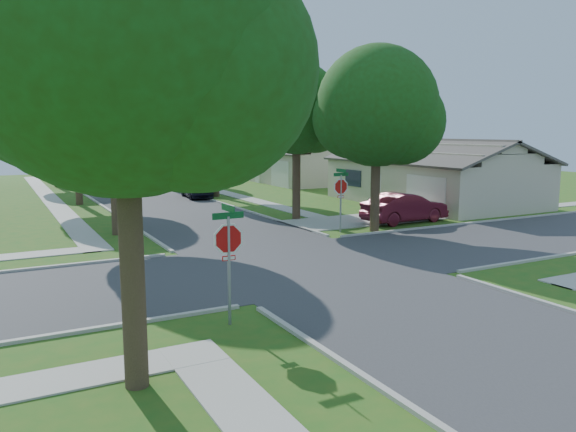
# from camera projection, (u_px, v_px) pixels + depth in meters

# --- Properties ---
(ground) EXTENTS (100.00, 100.00, 0.00)m
(ground) POSITION_uv_depth(u_px,v_px,m) (302.00, 264.00, 20.10)
(ground) COLOR #27601A
(ground) RESTS_ON ground
(road_ns) EXTENTS (7.00, 100.00, 0.02)m
(road_ns) POSITION_uv_depth(u_px,v_px,m) (302.00, 264.00, 20.10)
(road_ns) COLOR #333335
(road_ns) RESTS_ON ground
(sidewalk_ne) EXTENTS (1.20, 40.00, 0.04)m
(sidewalk_ne) POSITION_uv_depth(u_px,v_px,m) (211.00, 189.00, 45.62)
(sidewalk_ne) COLOR #9E9B91
(sidewalk_ne) RESTS_ON ground
(sidewalk_nw) EXTENTS (1.20, 40.00, 0.04)m
(sidewalk_nw) POSITION_uv_depth(u_px,v_px,m) (49.00, 197.00, 39.97)
(sidewalk_nw) COLOR #9E9B91
(sidewalk_nw) RESTS_ON ground
(driveway) EXTENTS (8.80, 3.60, 0.05)m
(driveway) POSITION_uv_depth(u_px,v_px,m) (366.00, 220.00, 29.96)
(driveway) COLOR #9E9B91
(driveway) RESTS_ON ground
(stop_sign_sw) EXTENTS (1.05, 0.80, 2.98)m
(stop_sign_sw) POSITION_uv_depth(u_px,v_px,m) (229.00, 244.00, 13.51)
(stop_sign_sw) COLOR gray
(stop_sign_sw) RESTS_ON ground
(stop_sign_ne) EXTENTS (1.05, 0.80, 2.98)m
(stop_sign_ne) POSITION_uv_depth(u_px,v_px,m) (341.00, 189.00, 26.07)
(stop_sign_ne) COLOR gray
(stop_sign_ne) RESTS_ON ground
(tree_e_near) EXTENTS (4.97, 4.80, 8.28)m
(tree_e_near) POSITION_uv_depth(u_px,v_px,m) (297.00, 113.00, 29.31)
(tree_e_near) COLOR #38281C
(tree_e_near) RESTS_ON ground
(tree_e_mid) EXTENTS (5.59, 5.40, 9.21)m
(tree_e_mid) POSITION_uv_depth(u_px,v_px,m) (216.00, 109.00, 39.70)
(tree_e_mid) COLOR #38281C
(tree_e_mid) RESTS_ON ground
(tree_e_far) EXTENTS (5.17, 5.00, 8.72)m
(tree_e_far) POSITION_uv_depth(u_px,v_px,m) (165.00, 117.00, 51.09)
(tree_e_far) COLOR #38281C
(tree_e_far) RESTS_ON ground
(tree_w_near) EXTENTS (5.38, 5.20, 8.97)m
(tree_w_near) POSITION_uv_depth(u_px,v_px,m) (112.00, 99.00, 24.89)
(tree_w_near) COLOR #38281C
(tree_w_near) RESTS_ON ground
(tree_w_mid) EXTENTS (5.80, 5.60, 9.56)m
(tree_w_mid) POSITION_uv_depth(u_px,v_px,m) (75.00, 102.00, 35.31)
(tree_w_mid) COLOR #38281C
(tree_w_mid) RESTS_ON ground
(tree_w_far) EXTENTS (4.76, 4.60, 8.04)m
(tree_w_far) POSITION_uv_depth(u_px,v_px,m) (54.00, 121.00, 46.80)
(tree_w_far) COLOR #38281C
(tree_w_far) RESTS_ON ground
(tree_sw_corner) EXTENTS (6.21, 6.00, 9.55)m
(tree_sw_corner) POSITION_uv_depth(u_px,v_px,m) (126.00, 40.00, 9.60)
(tree_sw_corner) COLOR #38281C
(tree_sw_corner) RESTS_ON ground
(tree_ne_corner) EXTENTS (5.80, 5.60, 8.66)m
(tree_ne_corner) POSITION_uv_depth(u_px,v_px,m) (378.00, 112.00, 25.88)
(tree_ne_corner) COLOR #38281C
(tree_ne_corner) RESTS_ON ground
(house_ne_near) EXTENTS (8.42, 13.60, 4.23)m
(house_ne_near) POSITION_uv_depth(u_px,v_px,m) (432.00, 180.00, 36.88)
(house_ne_near) COLOR #C1B098
(house_ne_near) RESTS_ON ground
(house_ne_far) EXTENTS (8.42, 13.60, 4.23)m
(house_ne_far) POSITION_uv_depth(u_px,v_px,m) (299.00, 165.00, 52.60)
(house_ne_far) COLOR #C1B098
(house_ne_far) RESTS_ON ground
(car_driveway) EXTENTS (4.80, 1.89, 1.56)m
(car_driveway) POSITION_uv_depth(u_px,v_px,m) (405.00, 208.00, 29.05)
(car_driveway) COLOR #4F101E
(car_driveway) RESTS_ON ground
(car_curb_east) EXTENTS (2.06, 4.31, 1.42)m
(car_curb_east) POSITION_uv_depth(u_px,v_px,m) (196.00, 188.00, 39.80)
(car_curb_east) COLOR black
(car_curb_east) RESTS_ON ground
(car_curb_west) EXTENTS (2.21, 4.64, 1.31)m
(car_curb_west) POSITION_uv_depth(u_px,v_px,m) (84.00, 171.00, 57.11)
(car_curb_west) COLOR black
(car_curb_west) RESTS_ON ground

